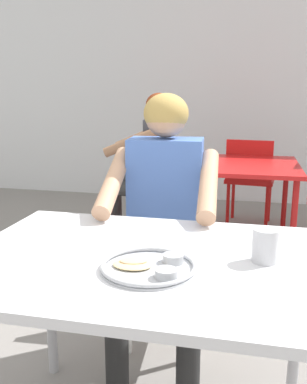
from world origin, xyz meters
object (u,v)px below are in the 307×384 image
drinking_cup (265,244)px  thali_tray (150,266)px  table_foreground (145,278)px  patron_background (148,156)px  chair_red_far (250,175)px  chair_red_left (169,187)px  table_background_red (245,174)px  chair_foreground (169,245)px  diner_foreground (163,207)px

drinking_cup → thali_tray: bearing=-157.3°
table_foreground → patron_background: 2.21m
table_foreground → chair_red_far: 2.78m
chair_red_left → chair_red_far: size_ratio=0.99×
table_background_red → patron_background: size_ratio=0.75×
table_background_red → patron_background: bearing=-179.5°
chair_red_left → chair_foreground: bearing=-79.3°
thali_tray → chair_foreground: bearing=97.0°
diner_foreground → chair_red_far: (0.39, 2.14, -0.24)m
diner_foreground → chair_red_far: size_ratio=1.50×
diner_foreground → patron_background: bearing=105.8°
table_background_red → chair_red_left: 0.63m
drinking_cup → patron_background: (-0.87, 2.12, -0.06)m
chair_red_far → patron_background: size_ratio=0.67×
drinking_cup → table_foreground: bearing=-174.1°
chair_red_left → chair_red_far: 0.89m
chair_foreground → chair_red_left: chair_red_left is taller
chair_red_left → chair_red_far: bearing=43.0°
drinking_cup → chair_red_far: size_ratio=0.13×
table_foreground → chair_red_far: size_ratio=1.39×
table_background_red → chair_red_left: chair_red_left is taller
thali_tray → chair_red_far: bearing=84.3°
chair_red_far → chair_red_left: bearing=-137.0°
chair_red_left → chair_red_far: chair_red_far is taller
thali_tray → chair_foreground: size_ratio=0.35×
diner_foreground → chair_red_far: bearing=79.7°
drinking_cup → chair_red_far: drinking_cup is taller
thali_tray → patron_background: patron_background is taller
drinking_cup → table_background_red: drinking_cup is taller
thali_tray → patron_background: 2.32m
chair_foreground → table_background_red: chair_foreground is taller
drinking_cup → patron_background: bearing=112.3°
table_background_red → chair_red_far: size_ratio=1.12×
chair_red_left → chair_red_far: (0.65, 0.61, 0.01)m
chair_red_left → table_background_red: bearing=1.0°
diner_foreground → table_background_red: diner_foreground is taller
diner_foreground → patron_background: 1.60m
chair_red_left → patron_background: patron_background is taller
table_foreground → table_background_red: bearing=82.4°
chair_red_left → patron_background: bearing=178.8°
thali_tray → chair_red_left: bearing=99.2°
table_foreground → drinking_cup: bearing=5.9°
chair_red_left → table_foreground: bearing=-81.4°
thali_tray → chair_red_far: chair_red_far is taller
table_foreground → chair_red_left: chair_red_left is taller
diner_foreground → chair_red_left: size_ratio=1.51×
chair_red_far → diner_foreground: bearing=-100.3°
thali_tray → diner_foreground: bearing=98.3°
chair_red_left → drinking_cup: bearing=-71.8°
thali_tray → table_background_red: (0.25, 2.26, -0.14)m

